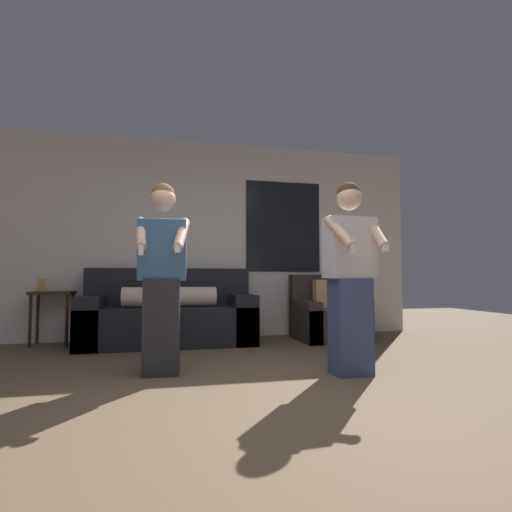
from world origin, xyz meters
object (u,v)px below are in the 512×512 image
at_px(side_table, 52,301).
at_px(person_right, 350,276).
at_px(armchair, 328,317).
at_px(person_left, 162,276).
at_px(couch, 169,317).

relative_size(side_table, person_right, 0.49).
xyz_separation_m(armchair, side_table, (-3.45, 0.31, 0.23)).
xyz_separation_m(person_left, person_right, (1.56, -0.35, 0.00)).
height_order(side_table, person_right, person_right).
bearing_deg(person_right, couch, 127.47).
xyz_separation_m(couch, person_right, (1.48, -1.93, 0.49)).
relative_size(armchair, person_right, 0.52).
height_order(armchair, side_table, armchair).
height_order(couch, person_right, person_right).
bearing_deg(person_right, armchair, 72.61).
relative_size(couch, person_right, 1.26).
xyz_separation_m(armchair, person_right, (-0.58, -1.85, 0.53)).
height_order(armchair, person_right, person_right).
bearing_deg(side_table, person_left, -54.05).
relative_size(couch, person_left, 1.27).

